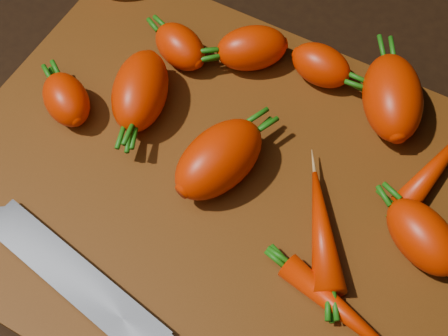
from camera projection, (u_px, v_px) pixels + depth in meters
The scene contains 14 objects.
ground at pixel (219, 194), 0.59m from camera, with size 2.00×2.00×0.01m, color black.
cutting_board at pixel (219, 189), 0.58m from camera, with size 0.50×0.40×0.01m, color brown.
carrot_1 at pixel (66, 100), 0.60m from camera, with size 0.06×0.04×0.04m, color red.
carrot_2 at pixel (140, 91), 0.60m from camera, with size 0.09×0.05×0.05m, color red.
carrot_3 at pixel (219, 159), 0.56m from camera, with size 0.10×0.06×0.06m, color red.
carrot_4 at pixel (252, 48), 0.63m from camera, with size 0.07×0.05×0.05m, color red.
carrot_5 at pixel (321, 65), 0.62m from camera, with size 0.06×0.04×0.04m, color red.
carrot_6 at pixel (423, 237), 0.53m from camera, with size 0.08×0.05×0.05m, color red.
carrot_7 at pixel (438, 164), 0.58m from camera, with size 0.12×0.02×0.02m, color red.
carrot_8 at pixel (349, 318), 0.51m from camera, with size 0.13×0.02×0.02m, color red.
carrot_9 at pixel (322, 230), 0.54m from camera, with size 0.11×0.03×0.03m, color red.
carrot_10 at pixel (392, 97), 0.59m from camera, with size 0.10×0.06×0.06m, color red.
carrot_11 at pixel (180, 47), 0.63m from camera, with size 0.06×0.04×0.04m, color red.
knife at pixel (90, 291), 0.52m from camera, with size 0.31×0.08×0.02m.
Camera 1 is at (0.13, -0.23, 0.53)m, focal length 50.00 mm.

